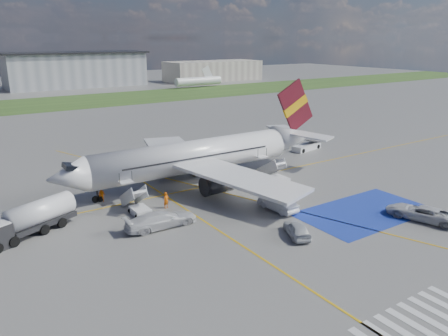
{
  "coord_description": "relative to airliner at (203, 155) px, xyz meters",
  "views": [
    {
      "loc": [
        -25.27,
        -30.8,
        17.23
      ],
      "look_at": [
        0.24,
        7.49,
        3.5
      ],
      "focal_mm": 35.0,
      "sensor_mm": 36.0,
      "label": 1
    }
  ],
  "objects": [
    {
      "name": "van_white_a",
      "position": [
        11.57,
        -22.44,
        -2.43
      ],
      "size": [
        3.85,
        5.64,
        1.93
      ],
      "primitive_type": "imported",
      "rotation": [
        0.0,
        0.0,
        3.46
      ],
      "color": "silver",
      "rests_on": "ground"
    },
    {
      "name": "airstairs_fwd",
      "position": [
        -11.01,
        -5.3,
        -2.77
      ],
      "size": [
        1.9,
        5.2,
        3.6
      ],
      "color": "silver",
      "rests_on": "ground"
    },
    {
      "name": "taxiway_line_diag",
      "position": [
        -1.51,
        -2.0,
        -3.39
      ],
      "size": [
        20.71,
        56.45,
        0.01
      ],
      "primitive_type": "cube",
      "rotation": [
        0.0,
        0.0,
        0.35
      ],
      "color": "gold",
      "rests_on": "ground"
    },
    {
      "name": "crew_nose",
      "position": [
        -13.07,
        -0.13,
        -2.6
      ],
      "size": [
        0.97,
        0.96,
        1.58
      ],
      "primitive_type": "imported",
      "rotation": [
        0.0,
        0.0,
        -0.73
      ],
      "color": "orange",
      "rests_on": "ground"
    },
    {
      "name": "crew_aft",
      "position": [
        4.35,
        -6.75,
        -2.43
      ],
      "size": [
        1.07,
        1.17,
        1.92
      ],
      "primitive_type": "imported",
      "rotation": [
        0.0,
        0.0,
        2.26
      ],
      "color": "#FF620D",
      "rests_on": "ground"
    },
    {
      "name": "crew_fwd",
      "position": [
        -8.02,
        -5.66,
        -2.51
      ],
      "size": [
        0.74,
        0.59,
        1.77
      ],
      "primitive_type": "imported",
      "rotation": [
        0.0,
        0.0,
        0.29
      ],
      "color": "orange",
      "rests_on": "ground"
    },
    {
      "name": "grass_strip",
      "position": [
        -1.51,
        81.0,
        -3.39
      ],
      "size": [
        400.0,
        30.0,
        0.01
      ],
      "primitive_type": "cube",
      "color": "#2D4C1E",
      "rests_on": "ground"
    },
    {
      "name": "taxiway_line_main",
      "position": [
        -1.51,
        -2.0,
        -3.39
      ],
      "size": [
        120.0,
        0.2,
        0.01
      ],
      "primitive_type": "cube",
      "color": "gold",
      "rests_on": "ground"
    },
    {
      "name": "fuel_tanker",
      "position": [
        -21.14,
        -4.6,
        -2.16
      ],
      "size": [
        8.79,
        5.45,
        2.94
      ],
      "rotation": [
        0.0,
        0.0,
        0.4
      ],
      "color": "black",
      "rests_on": "ground"
    },
    {
      "name": "taxiway_line_cross",
      "position": [
        -6.51,
        -24.0,
        -3.39
      ],
      "size": [
        0.2,
        60.0,
        0.01
      ],
      "primitive_type": "cube",
      "color": "gold",
      "rests_on": "ground"
    },
    {
      "name": "terminal_east",
      "position": [
        73.49,
        114.0,
        0.61
      ],
      "size": [
        40.0,
        16.0,
        8.0
      ],
      "primitive_type": "cube",
      "color": "gray",
      "rests_on": "ground"
    },
    {
      "name": "belt_loader",
      "position": [
        21.96,
        4.43,
        -2.95
      ],
      "size": [
        6.07,
        3.04,
        1.76
      ],
      "rotation": [
        0.0,
        0.0,
        0.18
      ],
      "color": "silver",
      "rests_on": "ground"
    },
    {
      "name": "airstairs_aft",
      "position": [
        7.49,
        -5.3,
        -2.77
      ],
      "size": [
        1.9,
        5.2,
        3.6
      ],
      "color": "silver",
      "rests_on": "ground"
    },
    {
      "name": "staging_box",
      "position": [
        8.49,
        -18.0,
        -3.39
      ],
      "size": [
        14.0,
        8.0,
        0.01
      ],
      "primitive_type": "cube",
      "color": "#1A319E",
      "rests_on": "ground"
    },
    {
      "name": "crosswalk",
      "position": [
        -3.31,
        -32.0,
        -3.39
      ],
      "size": [
        9.0,
        4.0,
        0.01
      ],
      "color": "silver",
      "rests_on": "ground"
    },
    {
      "name": "gpu_cart",
      "position": [
        -19.93,
        -2.27,
        -2.63
      ],
      "size": [
        2.11,
        1.44,
        1.69
      ],
      "rotation": [
        0.0,
        0.0,
        0.06
      ],
      "color": "silver",
      "rests_on": "ground"
    },
    {
      "name": "terminal_centre",
      "position": [
        18.49,
        121.0,
        2.61
      ],
      "size": [
        48.0,
        18.0,
        12.0
      ],
      "primitive_type": "cube",
      "color": "gray",
      "rests_on": "ground"
    },
    {
      "name": "airliner",
      "position": [
        0.0,
        0.0,
        0.0
      ],
      "size": [
        36.81,
        32.95,
        11.92
      ],
      "color": "silver",
      "rests_on": "ground"
    },
    {
      "name": "ground",
      "position": [
        -1.51,
        -14.0,
        -3.39
      ],
      "size": [
        400.0,
        400.0,
        0.0
      ],
      "primitive_type": "plane",
      "color": "#60605E",
      "rests_on": "ground"
    },
    {
      "name": "car_silver_a",
      "position": [
        -1.24,
        -18.36,
        -2.7
      ],
      "size": [
        3.14,
        4.37,
        1.38
      ],
      "primitive_type": "imported",
      "rotation": [
        0.0,
        0.0,
        2.72
      ],
      "color": "silver",
      "rests_on": "ground"
    },
    {
      "name": "van_white_b",
      "position": [
        -10.6,
        -9.8,
        -2.36
      ],
      "size": [
        5.35,
        2.34,
        2.07
      ],
      "primitive_type": "imported",
      "rotation": [
        0.0,
        0.0,
        1.53
      ],
      "color": "silver",
      "rests_on": "ground"
    },
    {
      "name": "car_silver_b",
      "position": [
        1.33,
        -12.68,
        -2.61
      ],
      "size": [
        1.87,
        4.81,
        1.56
      ],
      "primitive_type": "imported",
      "rotation": [
        0.0,
        0.0,
        3.19
      ],
      "color": "silver",
      "rests_on": "ground"
    }
  ]
}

